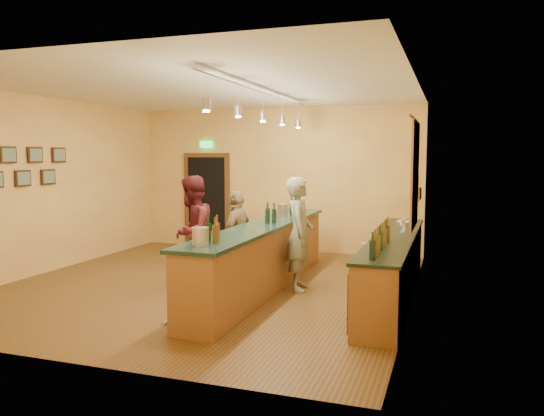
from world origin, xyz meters
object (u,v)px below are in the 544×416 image
(tasting_bar, at_px, (263,252))
(customer_b, at_px, (237,237))
(back_counter, at_px, (394,266))
(customer_a, at_px, (192,232))
(bar_stool, at_px, (369,251))
(bartender, at_px, (299,234))

(tasting_bar, distance_m, customer_b, 0.64)
(back_counter, height_order, tasting_bar, tasting_bar)
(customer_a, bearing_deg, bar_stool, 114.80)
(tasting_bar, relative_size, bar_stool, 8.04)
(customer_a, relative_size, customer_b, 1.16)
(tasting_bar, distance_m, bartender, 0.65)
(tasting_bar, height_order, bartender, bartender)
(customer_a, bearing_deg, back_counter, 92.82)
(tasting_bar, height_order, bar_stool, tasting_bar)
(back_counter, distance_m, customer_b, 2.59)
(tasting_bar, distance_m, bar_stool, 1.96)
(bartender, bearing_deg, back_counter, -102.98)
(bartender, height_order, customer_b, bartender)
(back_counter, bearing_deg, customer_a, -172.28)
(back_counter, height_order, customer_a, customer_a)
(bartender, xyz_separation_m, customer_a, (-1.67, -0.43, 0.01))
(back_counter, relative_size, customer_a, 2.50)
(customer_b, bearing_deg, bar_stool, 118.57)
(back_counter, xyz_separation_m, bartender, (-1.48, 0.00, 0.42))
(back_counter, xyz_separation_m, customer_b, (-2.58, 0.09, 0.29))
(back_counter, distance_m, tasting_bar, 2.04)
(tasting_bar, height_order, customer_b, customer_b)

